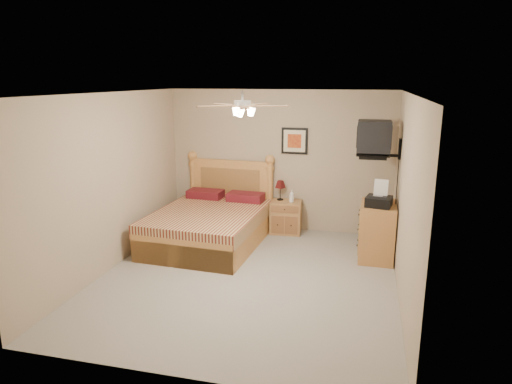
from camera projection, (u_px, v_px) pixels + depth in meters
The scene contains 17 objects.
floor at pixel (247, 278), 6.32m from camera, with size 4.50×4.50×0.00m, color gray.
ceiling at pixel (247, 93), 5.71m from camera, with size 4.00×4.50×0.04m, color white.
wall_back at pixel (279, 161), 8.14m from camera, with size 4.00×0.04×2.50m, color tan.
wall_front at pixel (180, 251), 3.90m from camera, with size 4.00×0.04×2.50m, color tan.
wall_left at pixel (111, 182), 6.48m from camera, with size 0.04×4.50×2.50m, color tan.
wall_right at pixel (405, 199), 5.55m from camera, with size 0.04×4.50×2.50m, color tan.
bed at pixel (208, 204), 7.43m from camera, with size 1.62×2.12×1.37m, color #C67F46, non-canonical shape.
nightstand at pixel (286, 217), 8.10m from camera, with size 0.53×0.40×0.58m, color #A57349.
table_lamp at pixel (280, 190), 8.08m from camera, with size 0.19×0.19×0.35m, color #501011, non-canonical shape.
lotion_bottle at pixel (292, 196), 7.95m from camera, with size 0.09×0.09×0.22m, color white.
framed_picture at pixel (295, 141), 7.97m from camera, with size 0.46×0.04×0.46m, color black.
dresser at pixel (377, 231), 6.90m from camera, with size 0.51×0.73×0.86m, color #B6793B.
fax_machine at pixel (379, 194), 6.62m from camera, with size 0.36×0.38×0.38m, color black, non-canonical shape.
magazine_lower at pixel (375, 198), 7.09m from camera, with size 0.19×0.26×0.02m, color #B7AF90.
magazine_upper at pixel (375, 196), 7.11m from camera, with size 0.22×0.30×0.02m, color tan.
wall_tv at pixel (384, 139), 6.74m from camera, with size 0.56×0.46×0.58m, color black, non-canonical shape.
ceiling_fan at pixel (242, 106), 5.56m from camera, with size 1.14×1.14×0.28m, color silver, non-canonical shape.
Camera 1 is at (1.51, -5.65, 2.69)m, focal length 32.00 mm.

